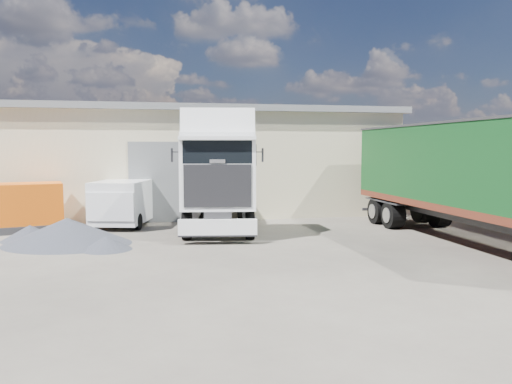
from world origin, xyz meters
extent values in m
plane|color=black|center=(0.00, 0.00, 0.00)|extent=(120.00, 120.00, 0.00)
cube|color=beige|center=(-6.00, 16.00, 2.50)|extent=(30.00, 12.00, 5.00)
cube|color=#5B5E61|center=(-6.00, 16.00, 5.15)|extent=(30.60, 12.60, 0.30)
cube|color=#5B5E61|center=(-2.00, 9.98, 1.80)|extent=(4.00, 0.08, 3.60)
cube|color=#5B5E61|center=(-6.00, 16.00, 5.35)|extent=(30.60, 0.40, 0.15)
cube|color=brown|center=(11.50, 6.00, 1.25)|extent=(0.35, 26.00, 2.50)
cylinder|color=black|center=(-0.57, 5.28, 0.56)|extent=(2.74, 1.47, 1.12)
cylinder|color=black|center=(-0.05, 8.95, 0.56)|extent=(2.79, 1.48, 1.12)
cylinder|color=black|center=(0.16, 10.42, 0.56)|extent=(2.79, 1.48, 1.12)
cube|color=#2D2D30|center=(-0.21, 7.80, 0.95)|extent=(1.92, 7.06, 0.32)
cube|color=silver|center=(-0.71, 4.28, 0.58)|extent=(2.71, 0.64, 0.58)
cube|color=silver|center=(-0.51, 5.65, 2.41)|extent=(2.96, 2.78, 2.60)
cube|color=black|center=(-0.68, 4.44, 2.01)|extent=(2.32, 0.39, 1.48)
cube|color=black|center=(-0.68, 4.46, 3.18)|extent=(2.37, 0.38, 0.79)
cube|color=silver|center=(-0.48, 5.86, 4.08)|extent=(2.89, 2.40, 1.30)
cube|color=#0C5937|center=(-1.77, 6.25, 2.12)|extent=(0.12, 0.79, 1.17)
cube|color=#0C5937|center=(0.86, 5.88, 2.12)|extent=(0.12, 0.79, 1.17)
cylinder|color=#2D2D30|center=(-0.02, 9.16, 1.18)|extent=(1.32, 1.32, 0.13)
cylinder|color=black|center=(7.85, 7.06, 0.56)|extent=(2.70, 1.15, 1.11)
cube|color=#2D2D30|center=(7.91, 2.81, 0.95)|extent=(1.02, 12.62, 0.37)
cube|color=#562413|center=(7.91, 2.81, 1.29)|extent=(2.80, 12.65, 0.25)
cube|color=black|center=(7.91, 2.81, 2.79)|extent=(2.80, 12.65, 2.73)
cube|color=#2D2D30|center=(7.91, 2.81, 4.17)|extent=(2.87, 12.71, 0.08)
cylinder|color=black|center=(-4.40, 8.21, 0.34)|extent=(2.07, 1.12, 0.68)
cylinder|color=black|center=(-3.62, 11.39, 0.34)|extent=(2.07, 1.12, 0.68)
cube|color=silver|center=(-4.01, 9.80, 1.07)|extent=(3.00, 5.03, 1.74)
cube|color=silver|center=(-4.47, 7.91, 1.02)|extent=(2.06, 1.34, 1.13)
cube|color=black|center=(-4.42, 8.11, 1.59)|extent=(1.76, 0.50, 0.61)
cube|color=#2D2D30|center=(-8.00, 8.64, 0.14)|extent=(3.43, 2.59, 0.29)
cube|color=#E85D0D|center=(-8.00, 8.64, 0.96)|extent=(3.20, 2.35, 1.91)
cone|color=black|center=(-5.80, 5.33, 0.46)|extent=(5.20, 5.20, 0.92)
cone|color=black|center=(-4.37, 4.09, 0.23)|extent=(1.95, 1.95, 0.46)
cone|color=black|center=(-7.26, 6.38, 0.27)|extent=(2.38, 2.38, 0.55)
camera|label=1|loc=(-2.62, -12.60, 3.30)|focal=35.00mm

